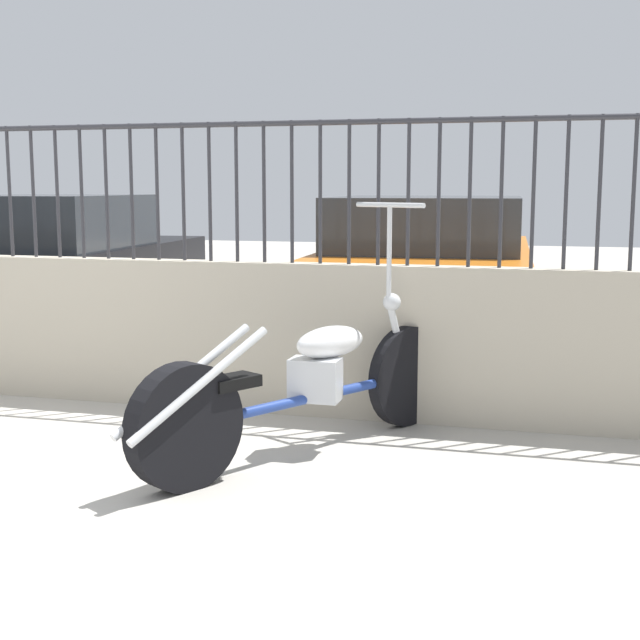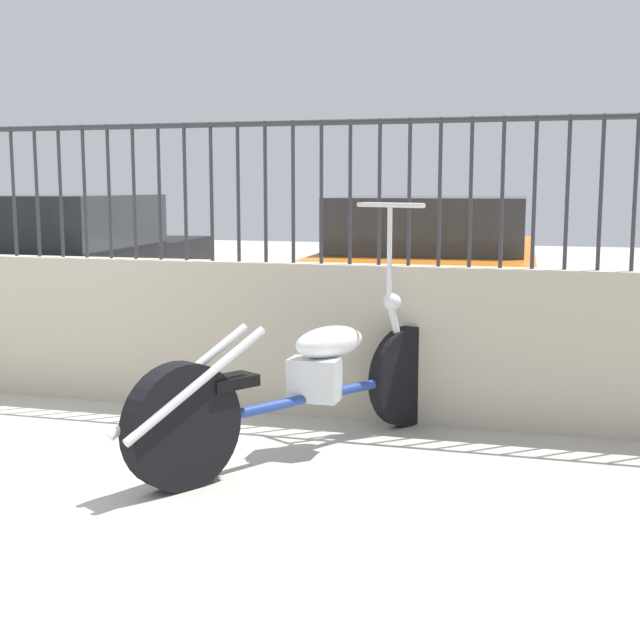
{
  "view_description": "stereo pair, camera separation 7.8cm",
  "coord_description": "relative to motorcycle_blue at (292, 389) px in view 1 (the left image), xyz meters",
  "views": [
    {
      "loc": [
        3.31,
        -3.19,
        1.49
      ],
      "look_at": [
        1.92,
        1.87,
        0.7
      ],
      "focal_mm": 50.0,
      "sensor_mm": 36.0,
      "label": 1
    },
    {
      "loc": [
        3.39,
        -3.17,
        1.49
      ],
      "look_at": [
        1.92,
        1.87,
        0.7
      ],
      "focal_mm": 50.0,
      "sensor_mm": 36.0,
      "label": 2
    }
  ],
  "objects": [
    {
      "name": "motorcycle_blue",
      "position": [
        0.0,
        0.0,
        0.0
      ],
      "size": [
        1.31,
        2.13,
        1.4
      ],
      "rotation": [
        0.0,
        0.0,
        1.05
      ],
      "color": "black",
      "rests_on": "ground_plane"
    },
    {
      "name": "fence_railing",
      "position": [
        -1.9,
        0.97,
        1.2
      ],
      "size": [
        9.08,
        0.04,
        0.91
      ],
      "color": "#2D2D33",
      "rests_on": "low_wall"
    },
    {
      "name": "car_black",
      "position": [
        -3.85,
        3.92,
        0.31
      ],
      "size": [
        2.17,
        4.5,
        1.4
      ],
      "rotation": [
        0.0,
        0.0,
        1.65
      ],
      "color": "black",
      "rests_on": "ground_plane"
    },
    {
      "name": "low_wall",
      "position": [
        -1.9,
        0.97,
        0.11
      ],
      "size": [
        9.08,
        0.18,
        1.0
      ],
      "color": "#B2A893",
      "rests_on": "ground_plane"
    },
    {
      "name": "car_orange",
      "position": [
        0.23,
        3.46,
        0.32
      ],
      "size": [
        2.0,
        4.32,
        1.4
      ],
      "rotation": [
        0.0,
        0.0,
        1.63
      ],
      "color": "black",
      "rests_on": "ground_plane"
    }
  ]
}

